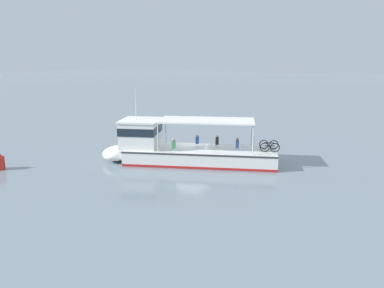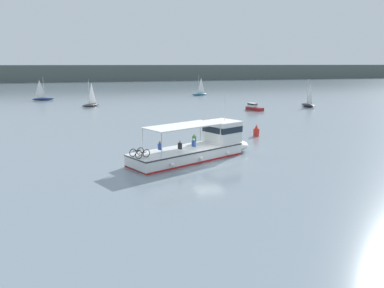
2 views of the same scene
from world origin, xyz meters
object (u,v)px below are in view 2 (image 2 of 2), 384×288
Objects in this scene: ferry_main at (200,147)px; sailboat_horizon_east at (308,104)px; motorboat_off_bow at (254,107)px; sailboat_far_right at (200,93)px; sailboat_far_left at (43,98)px; sailboat_horizon_west at (91,104)px; channel_buoy at (256,131)px.

ferry_main is 2.38× the size of sailboat_horizon_east.
motorboat_off_bow is 0.71× the size of sailboat_far_right.
sailboat_horizon_east is 34.65m from sailboat_far_right.
motorboat_off_bow is at bearing -38.37° from sailboat_far_left.
sailboat_horizon_east is at bearing 9.57° from motorboat_off_bow.
sailboat_far_left is at bearing 122.39° from sailboat_horizon_west.
sailboat_horizon_east is at bearing -16.59° from sailboat_horizon_west.
motorboat_off_bow is 32.24m from sailboat_horizon_west.
sailboat_horizon_west is (-8.58, 45.74, -0.47)m from ferry_main.
sailboat_horizon_west is 3.86× the size of channel_buoy.
sailboat_far_left is (-19.02, 62.20, -0.47)m from ferry_main.
sailboat_horizon_east is at bearing -29.00° from sailboat_far_left.
motorboat_off_bow is at bearing -90.56° from sailboat_far_right.
channel_buoy is at bearing -62.31° from sailboat_far_left.
sailboat_horizon_west is 35.25m from sailboat_far_right.
sailboat_far_left is 1.00× the size of sailboat_far_right.
sailboat_far_left is 49.99m from motorboat_off_bow.
channel_buoy reaches higher than motorboat_off_bow.
motorboat_off_bow is (39.19, -31.03, 0.00)m from sailboat_far_left.
sailboat_horizon_east and sailboat_far_right have the same top height.
motorboat_off_bow is at bearing -170.43° from sailboat_horizon_east.
sailboat_horizon_west is at bearing 100.62° from ferry_main.
channel_buoy is (-11.06, -57.69, 0.03)m from sailboat_far_right.
ferry_main is at bearing -134.74° from sailboat_horizon_east.
sailboat_horizon_west is at bearing 153.13° from motorboat_off_bow.
sailboat_far_right is (29.10, 19.90, 0.00)m from sailboat_horizon_west.
sailboat_horizon_east is at bearing 47.10° from channel_buoy.
sailboat_far_right is (0.34, 34.47, -0.00)m from motorboat_off_bow.
sailboat_far_right is (39.53, 3.44, 0.00)m from sailboat_far_left.
channel_buoy is at bearing 40.08° from ferry_main.
sailboat_horizon_east is 1.00× the size of sailboat_far_right.
ferry_main is 46.54m from sailboat_horizon_west.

